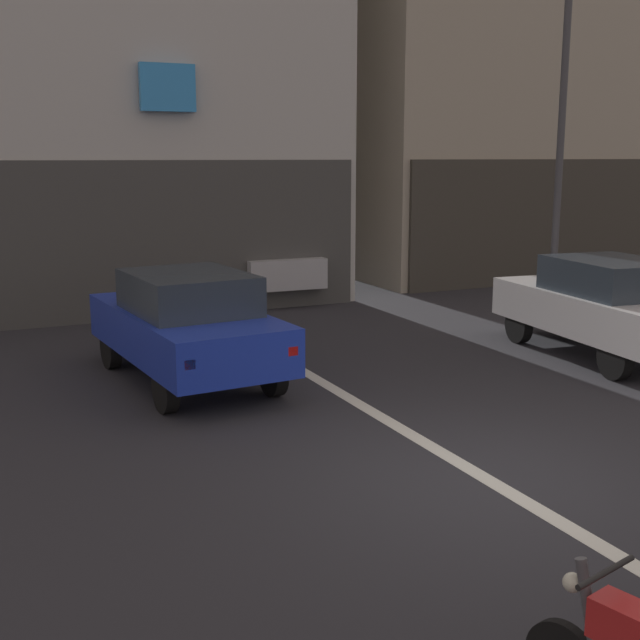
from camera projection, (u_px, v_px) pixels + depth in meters
ground_plane at (488, 480)px, 8.37m from camera, size 120.00×120.00×0.00m
lane_centre_line at (274, 354)px, 13.72m from camera, size 0.20×18.00×0.01m
building_far_right at (487, 34)px, 23.48m from camera, size 9.52×7.11×13.52m
car_blue_crossing_near at (187, 323)px, 11.86m from camera, size 2.09×4.23×1.64m
car_white_parked_kerbside at (606, 304)px, 13.38m from camera, size 2.17×4.26×1.64m
car_silver_down_street at (259, 258)px, 19.37m from camera, size 1.91×4.16×1.64m
street_lamp at (562, 111)px, 15.44m from camera, size 0.36×0.36×6.77m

